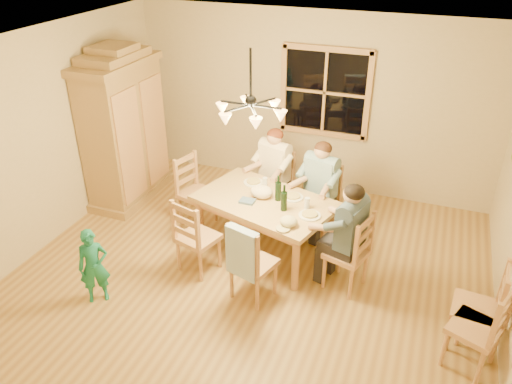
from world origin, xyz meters
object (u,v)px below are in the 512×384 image
at_px(child, 94,266).
at_px(chair_spare_front, 471,340).
at_px(chandelier, 251,110).
at_px(chair_far_left, 273,197).
at_px(chair_far_right, 318,213).
at_px(adult_woman, 274,163).
at_px(chair_near_right, 253,274).
at_px(wine_bottle_a, 278,188).
at_px(armoire, 125,132).
at_px(wine_bottle_b, 284,198).
at_px(adult_plaid_man, 321,178).
at_px(dining_table, 265,207).
at_px(chair_end_right, 345,264).
at_px(adult_slate_man, 350,224).
at_px(chair_near_left, 199,248).
at_px(chair_end_left, 198,203).
at_px(chair_spare_back, 471,321).

relative_size(child, chair_spare_front, 0.91).
relative_size(chandelier, chair_far_left, 0.78).
height_order(chair_far_right, adult_woman, adult_woman).
xyz_separation_m(chair_far_right, chair_spare_front, (1.93, -1.73, 0.00)).
bearing_deg(chair_near_right, wine_bottle_a, 107.89).
relative_size(armoire, wine_bottle_b, 6.97).
height_order(chair_far_left, adult_plaid_man, adult_plaid_man).
xyz_separation_m(dining_table, chair_end_right, (1.10, -0.32, -0.35)).
bearing_deg(adult_slate_man, child, 131.75).
relative_size(adult_woman, adult_slate_man, 1.00).
bearing_deg(chair_near_left, chair_end_left, 133.26).
xyz_separation_m(chair_near_left, wine_bottle_b, (0.91, 0.48, 0.62)).
relative_size(adult_plaid_man, wine_bottle_a, 2.65).
bearing_deg(armoire, chair_near_left, -35.66).
bearing_deg(wine_bottle_b, adult_plaid_man, 73.99).
xyz_separation_m(chair_end_left, adult_woman, (0.92, 0.55, 0.54)).
bearing_deg(chandelier, child, -144.03).
distance_m(chair_near_left, adult_plaid_man, 1.81).
distance_m(chandelier, chair_far_right, 2.18).
bearing_deg(chandelier, adult_plaid_man, 65.85).
relative_size(adult_woman, chair_spare_front, 0.88).
height_order(dining_table, chair_near_left, chair_near_left).
bearing_deg(chair_spare_back, chair_near_right, 97.60).
relative_size(chair_near_left, adult_slate_man, 1.13).
bearing_deg(armoire, chair_spare_front, -19.46).
relative_size(chandelier, child, 0.85).
height_order(adult_slate_man, chair_spare_back, adult_slate_man).
bearing_deg(adult_slate_man, chair_spare_front, -102.78).
bearing_deg(wine_bottle_a, dining_table, -163.16).
bearing_deg(armoire, adult_slate_man, -15.45).
bearing_deg(chair_spare_back, child, 106.51).
relative_size(chandelier, chair_far_right, 0.78).
height_order(chair_near_right, chair_end_right, same).
bearing_deg(adult_woman, chair_spare_back, 164.09).
relative_size(armoire, wine_bottle_a, 6.97).
distance_m(dining_table, chair_near_right, 0.95).
relative_size(chair_end_left, adult_slate_man, 1.13).
xyz_separation_m(chair_far_right, chair_spare_back, (1.93, -1.45, 0.00)).
xyz_separation_m(dining_table, chair_far_left, (-0.18, 0.87, -0.35)).
relative_size(chandelier, chair_end_left, 0.78).
relative_size(chair_end_right, adult_slate_man, 1.13).
bearing_deg(armoire, chandelier, -25.22).
bearing_deg(adult_woman, chair_spare_front, 159.91).
relative_size(chair_near_left, chair_near_right, 1.00).
relative_size(chair_far_left, adult_plaid_man, 1.13).
xyz_separation_m(armoire, chair_spare_back, (4.87, -1.44, -0.75)).
bearing_deg(chair_near_left, adult_plaid_man, 64.80).
xyz_separation_m(chair_far_right, wine_bottle_a, (-0.37, -0.62, 0.62)).
height_order(chair_far_right, chair_near_right, same).
height_order(armoire, dining_table, armoire).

